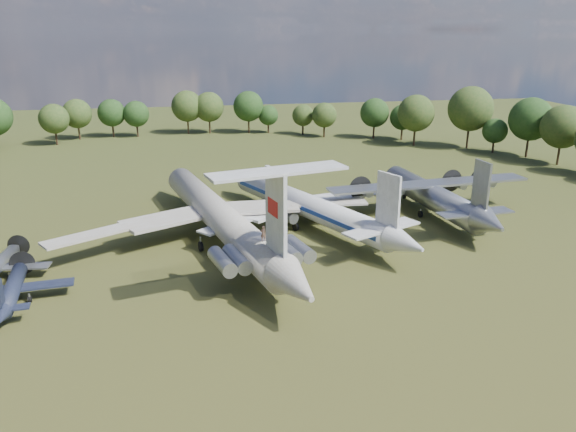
{
  "coord_description": "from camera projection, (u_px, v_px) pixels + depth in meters",
  "views": [
    {
      "loc": [
        -0.11,
        -73.12,
        28.33
      ],
      "look_at": [
        12.89,
        -4.34,
        5.0
      ],
      "focal_mm": 35.0,
      "sensor_mm": 36.0,
      "label": 1
    }
  ],
  "objects": [
    {
      "name": "person_on_il62",
      "position": [
        263.0,
        233.0,
        62.37
      ],
      "size": [
        0.71,
        0.51,
        1.8
      ],
      "primitive_type": "imported",
      "rotation": [
        0.0,
        0.0,
        3.26
      ],
      "color": "#92644A",
      "rests_on": "il62_airliner"
    },
    {
      "name": "an12_transport",
      "position": [
        432.0,
        199.0,
        89.72
      ],
      "size": [
        37.08,
        40.7,
        4.98
      ],
      "primitive_type": null,
      "rotation": [
        0.0,
        0.0,
        0.09
      ],
      "color": "#97999E",
      "rests_on": "ground"
    },
    {
      "name": "tu104_jet",
      "position": [
        307.0,
        210.0,
        84.75
      ],
      "size": [
        53.42,
        59.58,
        4.89
      ],
      "primitive_type": null,
      "rotation": [
        0.0,
        0.0,
        0.42
      ],
      "color": "silver",
      "rests_on": "ground"
    },
    {
      "name": "small_prop_west",
      "position": [
        13.0,
        293.0,
        60.74
      ],
      "size": [
        14.21,
        18.21,
        2.49
      ],
      "primitive_type": null,
      "rotation": [
        0.0,
        0.0,
        0.11
      ],
      "color": "black",
      "rests_on": "ground"
    },
    {
      "name": "il62_airliner",
      "position": [
        220.0,
        222.0,
        77.78
      ],
      "size": [
        58.72,
        68.89,
        5.86
      ],
      "primitive_type": null,
      "rotation": [
        0.0,
        0.0,
        0.24
      ],
      "color": "silver",
      "rests_on": "ground"
    },
    {
      "name": "ground",
      "position": [
        190.0,
        246.0,
        77.14
      ],
      "size": [
        300.0,
        300.0,
        0.0
      ],
      "primitive_type": "plane",
      "color": "#1D3913",
      "rests_on": "ground"
    }
  ]
}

